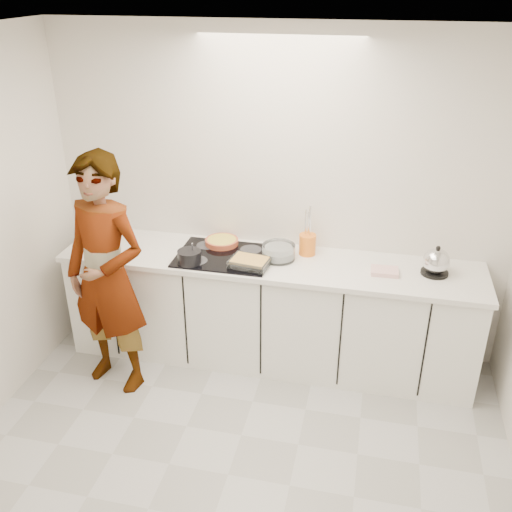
% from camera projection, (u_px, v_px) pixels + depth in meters
% --- Properties ---
extents(floor, '(3.60, 3.20, 0.00)m').
position_uv_depth(floor, '(228.00, 475.00, 3.65)').
color(floor, '#BABABA').
rests_on(floor, ground).
extents(ceiling, '(3.60, 3.20, 0.00)m').
position_uv_depth(ceiling, '(215.00, 45.00, 2.49)').
color(ceiling, white).
rests_on(ceiling, wall_back).
extents(wall_back, '(3.60, 0.00, 2.60)m').
position_uv_depth(wall_back, '(277.00, 198.00, 4.47)').
color(wall_back, silver).
rests_on(wall_back, ground).
extents(base_cabinets, '(3.20, 0.58, 0.87)m').
position_uv_depth(base_cabinets, '(268.00, 313.00, 4.57)').
color(base_cabinets, white).
rests_on(base_cabinets, floor).
extents(countertop, '(3.24, 0.64, 0.04)m').
position_uv_depth(countertop, '(269.00, 262.00, 4.37)').
color(countertop, white).
rests_on(countertop, base_cabinets).
extents(hob, '(0.72, 0.54, 0.01)m').
position_uv_depth(hob, '(224.00, 256.00, 4.41)').
color(hob, black).
rests_on(hob, countertop).
extents(tart_dish, '(0.31, 0.31, 0.04)m').
position_uv_depth(tart_dish, '(222.00, 241.00, 4.57)').
color(tart_dish, '#BA4F30').
rests_on(tart_dish, hob).
extents(saucepan, '(0.20, 0.20, 0.17)m').
position_uv_depth(saucepan, '(189.00, 257.00, 4.27)').
color(saucepan, black).
rests_on(saucepan, hob).
extents(baking_dish, '(0.31, 0.25, 0.06)m').
position_uv_depth(baking_dish, '(250.00, 262.00, 4.23)').
color(baking_dish, silver).
rests_on(baking_dish, hob).
extents(mixing_bowl, '(0.33, 0.33, 0.12)m').
position_uv_depth(mixing_bowl, '(279.00, 252.00, 4.35)').
color(mixing_bowl, silver).
rests_on(mixing_bowl, countertop).
extents(tea_towel, '(0.20, 0.15, 0.03)m').
position_uv_depth(tea_towel, '(385.00, 271.00, 4.16)').
color(tea_towel, white).
rests_on(tea_towel, countertop).
extents(kettle, '(0.26, 0.26, 0.23)m').
position_uv_depth(kettle, '(436.00, 262.00, 4.12)').
color(kettle, black).
rests_on(kettle, countertop).
extents(utensil_crock, '(0.16, 0.16, 0.16)m').
position_uv_depth(utensil_crock, '(307.00, 244.00, 4.42)').
color(utensil_crock, orange).
rests_on(utensil_crock, countertop).
extents(cook, '(0.75, 0.58, 1.83)m').
position_uv_depth(cook, '(107.00, 277.00, 4.11)').
color(cook, white).
rests_on(cook, floor).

